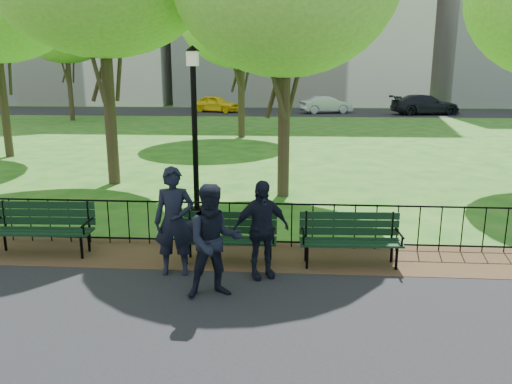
# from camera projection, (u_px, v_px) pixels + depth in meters

# --- Properties ---
(ground) EXTENTS (120.00, 120.00, 0.00)m
(ground) POSITION_uv_depth(u_px,v_px,m) (202.00, 289.00, 7.84)
(ground) COLOR #1C5717
(dirt_strip) EXTENTS (60.00, 1.60, 0.01)m
(dirt_strip) POSITION_uv_depth(u_px,v_px,m) (216.00, 255.00, 9.29)
(dirt_strip) COLOR #3C2918
(dirt_strip) RESTS_ON ground
(far_street) EXTENTS (70.00, 9.00, 0.01)m
(far_street) POSITION_uv_depth(u_px,v_px,m) (275.00, 112.00, 41.76)
(far_street) COLOR black
(far_street) RESTS_ON ground
(iron_fence) EXTENTS (24.06, 0.06, 1.00)m
(iron_fence) POSITION_uv_depth(u_px,v_px,m) (219.00, 222.00, 9.66)
(iron_fence) COLOR black
(iron_fence) RESTS_ON ground
(park_bench_main) EXTENTS (1.69, 0.53, 0.96)m
(park_bench_main) POSITION_uv_depth(u_px,v_px,m) (217.00, 231.00, 8.85)
(park_bench_main) COLOR black
(park_bench_main) RESTS_ON ground
(park_bench_left_a) EXTENTS (1.88, 0.65, 1.05)m
(park_bench_left_a) POSITION_uv_depth(u_px,v_px,m) (43.00, 223.00, 9.26)
(park_bench_left_a) COLOR black
(park_bench_left_a) RESTS_ON ground
(park_bench_right_a) EXTENTS (1.78, 0.61, 1.00)m
(park_bench_right_a) POSITION_uv_depth(u_px,v_px,m) (350.00, 233.00, 8.74)
(park_bench_right_a) COLOR black
(park_bench_right_a) RESTS_ON ground
(lamppost) EXTENTS (0.35, 0.35, 3.90)m
(lamppost) POSITION_uv_depth(u_px,v_px,m) (195.00, 126.00, 11.44)
(lamppost) COLOR black
(lamppost) RESTS_ON ground
(tree_far_c) EXTENTS (6.29, 6.29, 8.77)m
(tree_far_c) POSITION_uv_depth(u_px,v_px,m) (241.00, 13.00, 24.41)
(tree_far_c) COLOR #2D2116
(tree_far_c) RESTS_ON ground
(tree_far_w) EXTENTS (7.03, 7.03, 9.80)m
(tree_far_w) POSITION_uv_depth(u_px,v_px,m) (64.00, 17.00, 32.97)
(tree_far_w) COLOR #2D2116
(tree_far_w) RESTS_ON ground
(person_left) EXTENTS (0.71, 0.51, 1.82)m
(person_left) POSITION_uv_depth(u_px,v_px,m) (174.00, 221.00, 8.23)
(person_left) COLOR black
(person_left) RESTS_ON asphalt_path
(person_mid) EXTENTS (0.94, 0.68, 1.74)m
(person_mid) POSITION_uv_depth(u_px,v_px,m) (214.00, 241.00, 7.40)
(person_mid) COLOR black
(person_mid) RESTS_ON asphalt_path
(person_right) EXTENTS (1.04, 0.74, 1.64)m
(person_right) POSITION_uv_depth(u_px,v_px,m) (261.00, 229.00, 8.12)
(person_right) COLOR black
(person_right) RESTS_ON asphalt_path
(taxi) EXTENTS (4.36, 2.96, 1.38)m
(taxi) POSITION_uv_depth(u_px,v_px,m) (216.00, 104.00, 41.29)
(taxi) COLOR yellow
(taxi) RESTS_ON far_street
(sedan_silver) EXTENTS (4.41, 2.70, 1.37)m
(sedan_silver) POSITION_uv_depth(u_px,v_px,m) (326.00, 105.00, 40.14)
(sedan_silver) COLOR #A7AAAF
(sedan_silver) RESTS_ON far_street
(sedan_dark) EXTENTS (5.57, 3.00, 1.53)m
(sedan_dark) POSITION_uv_depth(u_px,v_px,m) (425.00, 105.00, 38.87)
(sedan_dark) COLOR black
(sedan_dark) RESTS_ON far_street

